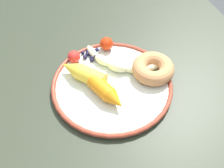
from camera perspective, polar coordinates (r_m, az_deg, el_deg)
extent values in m
cube|color=#2A3124|center=(0.74, 1.15, 1.54)|extent=(1.03, 0.86, 0.03)
cube|color=#2A3122|center=(1.31, -21.91, 1.01)|extent=(0.05, 0.05, 0.70)
cube|color=#2A3122|center=(1.40, 8.77, 8.83)|extent=(0.05, 0.05, 0.70)
cylinder|color=silver|center=(0.69, 0.00, -0.32)|extent=(0.30, 0.30, 0.01)
torus|color=brown|center=(0.69, 0.00, 0.00)|extent=(0.31, 0.31, 0.01)
ellipsoid|color=beige|center=(0.76, -4.29, 6.89)|extent=(0.06, 0.03, 0.02)
ellipsoid|color=beige|center=(0.73, -2.07, 5.13)|extent=(0.06, 0.05, 0.02)
ellipsoid|color=beige|center=(0.71, 1.15, 3.95)|extent=(0.06, 0.06, 0.03)
ellipsoid|color=beige|center=(0.71, 4.87, 3.32)|extent=(0.04, 0.06, 0.02)
ellipsoid|color=beige|center=(0.72, 8.46, 3.61)|extent=(0.02, 0.06, 0.02)
cylinder|color=orange|center=(0.65, -2.31, -0.77)|extent=(0.08, 0.06, 0.04)
cone|color=orange|center=(0.63, 0.87, -3.67)|extent=(0.06, 0.05, 0.04)
cylinder|color=yellow|center=(0.68, -4.57, 1.61)|extent=(0.09, 0.08, 0.04)
cone|color=yellow|center=(0.70, -8.94, 3.51)|extent=(0.07, 0.07, 0.04)
torus|color=#B67D4D|center=(0.70, 8.81, 3.33)|extent=(0.15, 0.15, 0.04)
sphere|color=#191638|center=(0.75, -5.82, 5.77)|extent=(0.01, 0.01, 0.01)
sphere|color=#191638|center=(0.75, -3.74, 6.03)|extent=(0.01, 0.01, 0.01)
sphere|color=#191638|center=(0.75, -4.47, 6.26)|extent=(0.01, 0.01, 0.01)
sphere|color=#191638|center=(0.77, -5.31, 6.96)|extent=(0.01, 0.01, 0.01)
sphere|color=#191638|center=(0.76, -6.28, 6.71)|extent=(0.01, 0.01, 0.01)
sphere|color=#191638|center=(0.74, -4.34, 5.23)|extent=(0.01, 0.01, 0.01)
sphere|color=#191638|center=(0.75, -4.45, 5.71)|extent=(0.01, 0.01, 0.01)
sphere|color=#191638|center=(0.76, -5.29, 6.44)|extent=(0.01, 0.01, 0.01)
sphere|color=#191638|center=(0.76, -3.28, 7.35)|extent=(0.01, 0.01, 0.01)
sphere|color=#191638|center=(0.74, -3.48, 5.96)|extent=(0.01, 0.01, 0.01)
sphere|color=red|center=(0.77, -1.14, 8.68)|extent=(0.04, 0.04, 0.04)
sphere|color=red|center=(0.74, -8.19, 5.83)|extent=(0.03, 0.03, 0.03)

